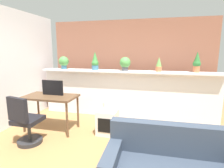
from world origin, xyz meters
name	(u,v)px	position (x,y,z in m)	size (l,w,h in m)	color
ground_plane	(104,162)	(0.00, 0.00, 0.00)	(12.00, 12.00, 0.00)	#9E7042
divider_wall	(126,95)	(0.00, 2.00, 0.58)	(4.40, 0.16, 1.16)	silver
plant_shelf	(126,71)	(0.00, 1.96, 1.18)	(4.40, 0.37, 0.04)	silver
brick_wall_behind	(130,66)	(0.00, 2.60, 1.25)	(4.40, 0.10, 2.50)	#935B47
potted_plant_0	(64,62)	(-1.68, 1.96, 1.38)	(0.26, 0.26, 0.33)	#386B84
potted_plant_1	(95,62)	(-0.79, 1.96, 1.40)	(0.18, 0.18, 0.46)	#386B84
potted_plant_2	(125,63)	(-0.02, 1.94, 1.38)	(0.26, 0.26, 0.33)	#4C4C51
potted_plant_3	(159,65)	(0.78, 1.95, 1.36)	(0.14, 0.14, 0.34)	#C66B42
potted_plant_4	(197,62)	(1.61, 2.00, 1.42)	(0.17, 0.17, 0.47)	#C66B42
desk	(50,100)	(-1.41, 0.85, 0.67)	(1.10, 0.60, 0.75)	brown
tv_monitor	(53,88)	(-1.39, 0.93, 0.91)	(0.47, 0.04, 0.32)	black
office_chair	(26,124)	(-1.50, 0.17, 0.39)	(0.48, 0.49, 0.91)	#262628
side_cube_shelf	(107,122)	(-0.20, 0.95, 0.25)	(0.40, 0.41, 0.50)	silver
vase_on_shelf	(105,106)	(-0.23, 0.93, 0.59)	(0.09, 0.09, 0.17)	silver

